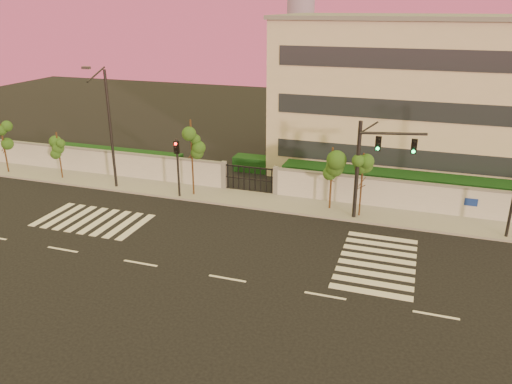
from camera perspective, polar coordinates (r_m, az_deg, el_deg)
ground at (r=25.61m, az=-3.29°, el=-9.85°), size 120.00×120.00×0.00m
sidewalk at (r=34.54m, az=3.14°, el=-1.33°), size 60.00×3.00×0.15m
perimeter_wall at (r=35.51m, az=3.98°, el=1.00°), size 60.00×0.36×2.20m
hedge_row at (r=37.89m, az=6.59°, el=1.78°), size 41.00×4.25×1.80m
institutional_building at (r=42.96m, az=19.46°, el=10.35°), size 24.40×12.40×12.25m
road_markings at (r=29.19m, az=-3.46°, el=-5.78°), size 57.00×7.62×0.02m
street_tree_a at (r=44.89m, az=-26.97°, el=5.59°), size 1.43×1.14×4.12m
street_tree_b at (r=41.62m, az=-21.67°, el=5.04°), size 1.41×1.12×3.82m
street_tree_c at (r=35.09m, az=-7.36°, el=5.84°), size 1.52×1.21×5.60m
street_tree_d at (r=32.90m, az=8.72°, el=3.15°), size 1.59×1.27×4.37m
street_tree_e at (r=32.07m, az=12.11°, el=2.41°), size 1.39×1.11×4.34m
traffic_signal_main at (r=31.40m, az=13.04°, el=3.60°), size 4.03×1.08×6.42m
traffic_signal_secondary at (r=35.23m, az=-8.96°, el=3.50°), size 0.34×0.33×4.33m
streetlight_west at (r=37.57m, az=-16.51°, el=7.47°), size 0.55×2.21×9.17m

